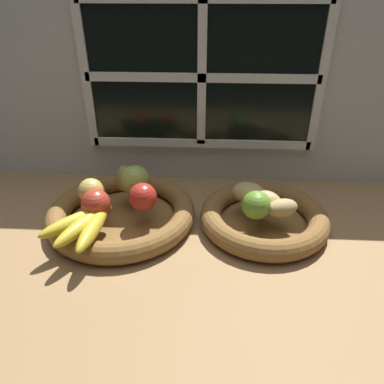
{
  "coord_description": "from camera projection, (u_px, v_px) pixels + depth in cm",
  "views": [
    {
      "loc": [
        2.69,
        -71.9,
        53.17
      ],
      "look_at": [
        -1.36,
        3.17,
        9.25
      ],
      "focal_mm": 33.55,
      "sensor_mm": 36.0,
      "label": 1
    }
  ],
  "objects": [
    {
      "name": "pear_brown",
      "position": [
        126.0,
        179.0,
        0.93
      ],
      "size": [
        7.27,
        7.41,
        7.42
      ],
      "primitive_type": "ellipsoid",
      "rotation": [
        0.0,
        0.0,
        0.5
      ],
      "color": "olive",
      "rests_on": "fruit_bowl_left"
    },
    {
      "name": "apple_golden_left",
      "position": [
        92.0,
        191.0,
        0.89
      ],
      "size": [
        6.56,
        6.56,
        6.56
      ],
      "primitive_type": "sphere",
      "color": "#DBB756",
      "rests_on": "fruit_bowl_left"
    },
    {
      "name": "ground_plane",
      "position": [
        197.0,
        236.0,
        0.9
      ],
      "size": [
        140.0,
        90.0,
        3.0
      ],
      "primitive_type": "cube",
      "color": "#9E774C"
    },
    {
      "name": "banana_bunch_front",
      "position": [
        84.0,
        225.0,
        0.79
      ],
      "size": [
        14.2,
        17.98,
        3.36
      ],
      "color": "gold",
      "rests_on": "fruit_bowl_left"
    },
    {
      "name": "apple_green_back",
      "position": [
        135.0,
        180.0,
        0.93
      ],
      "size": [
        7.78,
        7.78,
        7.78
      ],
      "primitive_type": "sphere",
      "color": "#99B74C",
      "rests_on": "fruit_bowl_left"
    },
    {
      "name": "fruit_bowl_left",
      "position": [
        122.0,
        213.0,
        0.91
      ],
      "size": [
        37.32,
        37.32,
        5.25
      ],
      "color": "brown",
      "rests_on": "ground_plane"
    },
    {
      "name": "fruit_bowl_right",
      "position": [
        263.0,
        217.0,
        0.9
      ],
      "size": [
        31.87,
        31.87,
        5.25
      ],
      "color": "brown",
      "rests_on": "ground_plane"
    },
    {
      "name": "back_wall",
      "position": [
        202.0,
        87.0,
        1.01
      ],
      "size": [
        140.0,
        4.6,
        55.0
      ],
      "color": "silver",
      "rests_on": "ground_plane"
    },
    {
      "name": "potato_large",
      "position": [
        266.0,
        200.0,
        0.87
      ],
      "size": [
        9.61,
        8.83,
        4.71
      ],
      "primitive_type": "ellipsoid",
      "rotation": [
        0.0,
        0.0,
        5.69
      ],
      "color": "tan",
      "rests_on": "fruit_bowl_right"
    },
    {
      "name": "apple_red_right",
      "position": [
        143.0,
        197.0,
        0.86
      ],
      "size": [
        6.82,
        6.82,
        6.82
      ],
      "primitive_type": "sphere",
      "color": "red",
      "rests_on": "fruit_bowl_left"
    },
    {
      "name": "potato_oblong",
      "position": [
        249.0,
        192.0,
        0.9
      ],
      "size": [
        9.77,
        8.22,
        5.08
      ],
      "primitive_type": "ellipsoid",
      "rotation": [
        0.0,
        0.0,
        2.83
      ],
      "color": "tan",
      "rests_on": "fruit_bowl_right"
    },
    {
      "name": "lime_near",
      "position": [
        256.0,
        205.0,
        0.83
      ],
      "size": [
        6.77,
        6.77,
        6.77
      ],
      "primitive_type": "sphere",
      "color": "#6B9E33",
      "rests_on": "fruit_bowl_right"
    },
    {
      "name": "potato_small",
      "position": [
        282.0,
        209.0,
        0.84
      ],
      "size": [
        8.9,
        6.97,
        4.33
      ],
      "primitive_type": "ellipsoid",
      "rotation": [
        0.0,
        0.0,
        3.49
      ],
      "color": "tan",
      "rests_on": "fruit_bowl_right"
    },
    {
      "name": "apple_red_front",
      "position": [
        96.0,
        203.0,
        0.84
      ],
      "size": [
        6.84,
        6.84,
        6.84
      ],
      "primitive_type": "sphere",
      "color": "#B73828",
      "rests_on": "fruit_bowl_left"
    }
  ]
}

